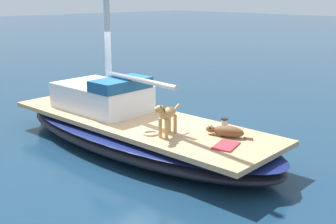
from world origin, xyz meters
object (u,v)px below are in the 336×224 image
Objects in this scene: deck_towel at (226,146)px; dog_brown at (227,131)px; dog_tan at (167,115)px; deck_winch at (224,124)px; sailboat_main at (137,133)px; coiled_rope at (151,133)px.

dog_brown is at bearing 37.96° from deck_towel.
dog_tan reaches higher than deck_towel.
dog_brown is at bearing -134.83° from deck_winch.
sailboat_main is at bearing 115.73° from deck_winch.
coiled_rope is at bearing 116.61° from dog_tan.
dog_tan reaches higher than coiled_rope.
deck_winch is (0.38, 0.38, -0.01)m from dog_brown.
coiled_rope is 0.58× the size of deck_towel.
dog_brown reaches higher than deck_winch.
deck_winch reaches higher than coiled_rope.
dog_brown is at bearing -77.61° from sailboat_main.
deck_towel is at bearing -142.04° from dog_brown.
dog_tan is at bearing 107.76° from deck_towel.
sailboat_main is at bearing 75.56° from dog_tan.
coiled_rope reaches higher than deck_towel.
sailboat_main is at bearing 90.70° from deck_towel.
coiled_rope is at bearing 109.63° from deck_towel.
deck_winch is 1.10m from deck_towel.
dog_brown is 1.20m from dog_tan.
dog_tan is at bearing 159.86° from deck_winch.
dog_brown is 1.47m from coiled_rope.
deck_winch reaches higher than deck_towel.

